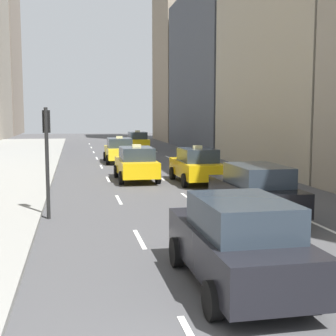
% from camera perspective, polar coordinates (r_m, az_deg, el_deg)
% --- Properties ---
extents(lane_markings, '(5.72, 56.00, 0.01)m').
position_cam_1_polar(lane_markings, '(27.89, -2.02, -0.39)').
color(lane_markings, white).
rests_on(lane_markings, ground).
extents(building_row_right, '(6.00, 61.36, 29.73)m').
position_cam_1_polar(building_row_right, '(39.69, 9.75, 16.95)').
color(building_row_right, gray).
rests_on(building_row_right, ground).
extents(taxi_lead, '(2.02, 4.40, 1.87)m').
position_cam_1_polar(taxi_lead, '(33.06, -5.98, 2.19)').
color(taxi_lead, yellow).
rests_on(taxi_lead, ground).
extents(taxi_second, '(2.02, 4.40, 1.87)m').
position_cam_1_polar(taxi_second, '(23.08, 3.48, 0.33)').
color(taxi_second, yellow).
rests_on(taxi_second, ground).
extents(taxi_third, '(2.02, 4.40, 1.87)m').
position_cam_1_polar(taxi_third, '(44.63, -3.77, 3.33)').
color(taxi_third, yellow).
rests_on(taxi_third, ground).
extents(taxi_fourth, '(2.02, 4.40, 1.87)m').
position_cam_1_polar(taxi_fourth, '(23.94, -3.90, 0.55)').
color(taxi_fourth, yellow).
rests_on(taxi_fourth, ground).
extents(sedan_black_near, '(2.02, 4.74, 1.73)m').
position_cam_1_polar(sedan_black_near, '(15.85, 10.59, -2.63)').
color(sedan_black_near, black).
rests_on(sedan_black_near, ground).
extents(sedan_silver_behind, '(2.02, 4.48, 1.80)m').
position_cam_1_polar(sedan_silver_behind, '(9.30, 8.51, -8.89)').
color(sedan_silver_behind, black).
rests_on(sedan_silver_behind, ground).
extents(traffic_light_pole, '(0.24, 0.42, 3.60)m').
position_cam_1_polar(traffic_light_pole, '(15.53, -14.56, 2.78)').
color(traffic_light_pole, black).
rests_on(traffic_light_pole, ground).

